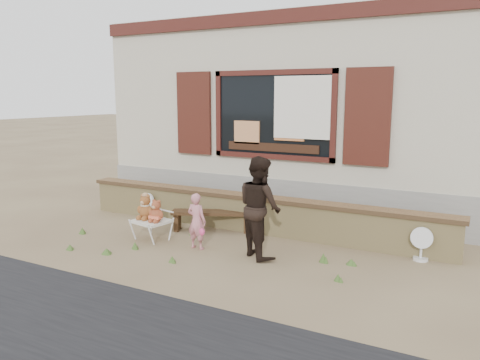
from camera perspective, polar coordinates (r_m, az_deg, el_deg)
The scene contains 12 objects.
ground at distance 7.71m, azimuth -2.11°, elevation -8.05°, with size 80.00×80.00×0.00m, color brown.
shopfront at distance 11.43m, azimuth 9.24°, elevation 8.04°, with size 8.04×5.13×4.00m.
brick_wall at distance 8.46m, azimuth 1.27°, elevation -3.97°, with size 7.10×0.36×0.67m.
bench at distance 8.47m, azimuth -3.46°, elevation -4.45°, with size 1.45×0.86×0.37m.
folding_chair at distance 8.08m, azimuth -10.72°, elevation -5.03°, with size 0.65×0.60×0.35m.
teddy_bear_left at distance 8.12m, azimuth -11.42°, elevation -3.15°, with size 0.32×0.28×0.44m, color brown, non-canonical shape.
teddy_bear_right at distance 7.92m, azimuth -10.12°, elevation -3.65°, with size 0.28×0.24×0.38m, color brown, non-canonical shape.
child at distance 7.49m, azimuth -5.31°, elevation -5.01°, with size 0.33×0.22×0.91m, color #D37E89.
adult at distance 7.05m, azimuth 2.41°, elevation -3.29°, with size 0.75×0.58×1.54m, color black.
fan_left at distance 9.39m, azimuth -11.08°, elevation -3.16°, with size 0.34×0.23×0.54m.
fan_right at distance 7.49m, azimuth 21.25°, elevation -7.24°, with size 0.32×0.22×0.52m.
grass_tufts at distance 7.42m, azimuth -6.05°, elevation -8.41°, with size 4.78×1.70×0.14m.
Camera 1 is at (3.66, -6.33, 2.43)m, focal length 35.00 mm.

